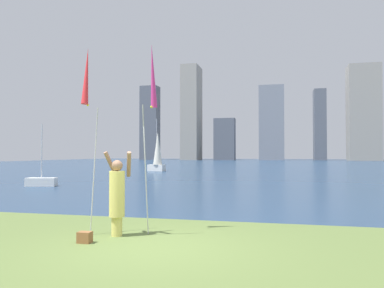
{
  "coord_description": "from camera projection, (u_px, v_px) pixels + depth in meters",
  "views": [
    {
      "loc": [
        2.47,
        -7.29,
        1.89
      ],
      "look_at": [
        -0.89,
        6.91,
        2.25
      ],
      "focal_mm": 35.59,
      "sensor_mm": 36.0,
      "label": 1
    }
  ],
  "objects": [
    {
      "name": "person",
      "position": [
        117.0,
        194.0,
        8.72
      ],
      "size": [
        0.71,
        0.52,
        1.94
      ],
      "rotation": [
        0.0,
        0.0,
        -0.08
      ],
      "color": "#D8CC66",
      "rests_on": "ground"
    },
    {
      "name": "kite_flag_right",
      "position": [
        153.0,
        80.0,
        9.21
      ],
      "size": [
        0.16,
        0.88,
        4.53
      ],
      "color": "#B2B2B7",
      "rests_on": "ground"
    },
    {
      "name": "sailboat_0",
      "position": [
        157.0,
        153.0,
        40.42
      ],
      "size": [
        2.06,
        1.27,
        5.59
      ],
      "color": "silver",
      "rests_on": "ground"
    },
    {
      "name": "ground",
      "position": [
        265.0,
        166.0,
        57.18
      ],
      "size": [
        120.0,
        138.0,
        0.12
      ],
      "color": "#5B7038"
    },
    {
      "name": "skyline_tower_2",
      "position": [
        225.0,
        139.0,
        105.56
      ],
      "size": [
        5.74,
        3.44,
        11.56
      ],
      "color": "#565B66",
      "rests_on": "ground"
    },
    {
      "name": "skyline_tower_0",
      "position": [
        150.0,
        123.0,
        111.47
      ],
      "size": [
        5.09,
        3.97,
        21.51
      ],
      "color": "#565B66",
      "rests_on": "ground"
    },
    {
      "name": "skyline_tower_5",
      "position": [
        364.0,
        113.0,
        97.19
      ],
      "size": [
        7.72,
        5.81,
        24.52
      ],
      "color": "gray",
      "rests_on": "ground"
    },
    {
      "name": "sailboat_1",
      "position": [
        41.0,
        181.0,
        21.81
      ],
      "size": [
        1.78,
        1.05,
        3.57
      ],
      "color": "white",
      "rests_on": "ground"
    },
    {
      "name": "kite_flag_left",
      "position": [
        87.0,
        81.0,
        8.67
      ],
      "size": [
        0.16,
        0.72,
        4.32
      ],
      "color": "#B2B2B7",
      "rests_on": "ground"
    },
    {
      "name": "bag",
      "position": [
        85.0,
        237.0,
        8.02
      ],
      "size": [
        0.28,
        0.2,
        0.23
      ],
      "color": "brown",
      "rests_on": "ground"
    },
    {
      "name": "skyline_tower_4",
      "position": [
        320.0,
        125.0,
        103.7
      ],
      "size": [
        3.09,
        5.69,
        19.21
      ],
      "color": "#565B66",
      "rests_on": "ground"
    },
    {
      "name": "skyline_tower_3",
      "position": [
        272.0,
        123.0,
        105.59
      ],
      "size": [
        6.82,
        4.18,
        20.68
      ],
      "color": "gray",
      "rests_on": "ground"
    },
    {
      "name": "skyline_tower_1",
      "position": [
        191.0,
        113.0,
        107.74
      ],
      "size": [
        4.68,
        7.81,
        26.54
      ],
      "color": "gray",
      "rests_on": "ground"
    }
  ]
}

